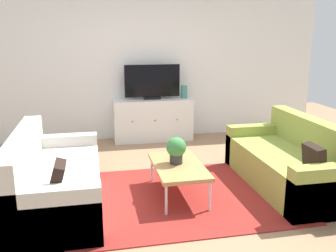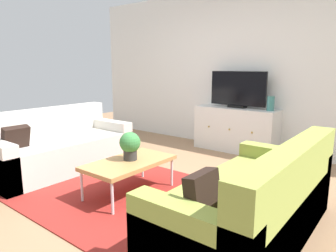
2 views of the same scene
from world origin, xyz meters
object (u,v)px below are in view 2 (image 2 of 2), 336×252
Objects in this scene: couch_right_side at (256,207)px; coffee_table at (129,163)px; tv_console at (236,129)px; couch_left_side at (57,149)px; potted_plant at (130,145)px; flat_screen_tv at (238,90)px; glass_vase at (271,103)px.

couch_right_side is 1.89× the size of coffee_table.
couch_left_side is at bearing -122.65° from tv_console.
potted_plant is at bearing 1.42° from couch_left_side.
couch_right_side is at bearing -60.58° from flat_screen_tv.
glass_vase is at bearing 74.32° from coffee_table.
tv_console is at bearing 87.03° from potted_plant.
couch_left_side is at bearing -122.43° from flat_screen_tv.
couch_right_side is 1.50m from potted_plant.
couch_left_side is 1.00× the size of couch_right_side.
coffee_table is 2.49m from flat_screen_tv.
couch_right_side is at bearing 0.06° from coffee_table.
glass_vase is at bearing 108.34° from couch_right_side.
flat_screen_tv reaches higher than glass_vase.
couch_left_side is 1.38× the size of tv_console.
couch_left_side is 2.82m from tv_console.
couch_right_side is at bearing -60.37° from tv_console.
tv_console is 0.66m from flat_screen_tv.
couch_right_side is 1.38× the size of tv_console.
potted_plant is at bearing 178.65° from couch_right_side.
couch_left_side is 3.21m from glass_vase.
couch_right_side is at bearing -1.35° from potted_plant.
couch_right_side is 2.56m from glass_vase.
potted_plant is 1.38× the size of glass_vase.
tv_console is at bearing -90.00° from flat_screen_tv.
tv_console is 1.43× the size of flat_screen_tv.
glass_vase is at bearing -2.03° from flat_screen_tv.
glass_vase is (0.67, 2.38, 0.49)m from coffee_table.
couch_right_side is 1.46m from coffee_table.
coffee_table is at bearing -105.68° from glass_vase.
potted_plant is 2.41m from flat_screen_tv.
glass_vase is at bearing 73.69° from potted_plant.
coffee_table is 3.21× the size of potted_plant.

